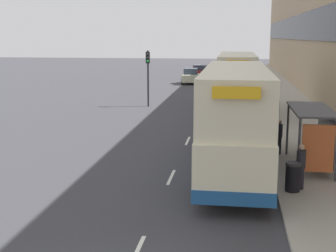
% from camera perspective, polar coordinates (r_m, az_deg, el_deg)
% --- Properties ---
extents(pavement, '(5.00, 93.00, 0.14)m').
position_cam_1_polar(pavement, '(47.37, 13.03, 3.97)').
color(pavement, '#A39E93').
rests_on(pavement, ground_plane).
extents(terrace_facade, '(3.10, 93.00, 14.45)m').
position_cam_1_polar(terrace_facade, '(47.60, 18.31, 12.37)').
color(terrace_facade, tan).
rests_on(terrace_facade, ground_plane).
extents(lane_mark_0, '(0.12, 2.00, 0.01)m').
position_cam_1_polar(lane_mark_0, '(12.68, -3.82, -15.09)').
color(lane_mark_0, silver).
rests_on(lane_mark_0, ground_plane).
extents(lane_mark_1, '(0.12, 2.00, 0.01)m').
position_cam_1_polar(lane_mark_1, '(18.83, 0.38, -6.25)').
color(lane_mark_1, silver).
rests_on(lane_mark_1, ground_plane).
extents(lane_mark_2, '(0.12, 2.00, 0.01)m').
position_cam_1_polar(lane_mark_2, '(25.25, 2.43, -1.81)').
color(lane_mark_2, silver).
rests_on(lane_mark_2, ground_plane).
extents(lane_mark_3, '(0.12, 2.00, 0.01)m').
position_cam_1_polar(lane_mark_3, '(31.78, 3.63, 0.82)').
color(lane_mark_3, silver).
rests_on(lane_mark_3, ground_plane).
extents(lane_mark_4, '(0.12, 2.00, 0.01)m').
position_cam_1_polar(lane_mark_4, '(38.36, 4.42, 2.55)').
color(lane_mark_4, silver).
rests_on(lane_mark_4, ground_plane).
extents(lane_mark_5, '(0.12, 2.00, 0.01)m').
position_cam_1_polar(lane_mark_5, '(44.97, 4.98, 3.77)').
color(lane_mark_5, silver).
rests_on(lane_mark_5, ground_plane).
extents(lane_mark_6, '(0.12, 2.00, 0.01)m').
position_cam_1_polar(lane_mark_6, '(51.60, 5.40, 4.68)').
color(lane_mark_6, silver).
rests_on(lane_mark_6, ground_plane).
extents(lane_mark_7, '(0.12, 2.00, 0.01)m').
position_cam_1_polar(lane_mark_7, '(58.24, 5.72, 5.38)').
color(lane_mark_7, silver).
rests_on(lane_mark_7, ground_plane).
extents(bus_shelter, '(1.60, 4.20, 2.48)m').
position_cam_1_polar(bus_shelter, '(20.02, 17.62, -0.22)').
color(bus_shelter, '#4C4C51').
rests_on(bus_shelter, ground_plane).
extents(double_decker_bus_near, '(2.85, 11.24, 4.30)m').
position_cam_1_polar(double_decker_bus_near, '(19.45, 8.18, 1.10)').
color(double_decker_bus_near, beige).
rests_on(double_decker_bus_near, ground_plane).
extents(double_decker_bus_ahead, '(2.85, 10.63, 4.30)m').
position_cam_1_polar(double_decker_bus_ahead, '(34.23, 8.37, 5.30)').
color(double_decker_bus_ahead, beige).
rests_on(double_decker_bus_ahead, ground_plane).
extents(car_0, '(1.91, 3.87, 1.85)m').
position_cam_1_polar(car_0, '(61.77, 3.81, 6.56)').
color(car_0, maroon).
rests_on(car_0, ground_plane).
extents(car_1, '(1.95, 3.85, 1.81)m').
position_cam_1_polar(car_1, '(55.70, 2.79, 6.08)').
color(car_1, '#B7B799').
rests_on(car_1, ground_plane).
extents(car_2, '(2.02, 4.01, 1.83)m').
position_cam_1_polar(car_2, '(65.06, 8.41, 6.68)').
color(car_2, '#B7B799').
rests_on(car_2, ground_plane).
extents(pedestrian_at_shelter, '(0.32, 0.32, 1.64)m').
position_cam_1_polar(pedestrian_at_shelter, '(17.44, 15.88, -4.75)').
color(pedestrian_at_shelter, '#23232D').
rests_on(pedestrian_at_shelter, ground_plane).
extents(pedestrian_1, '(0.32, 0.32, 1.63)m').
position_cam_1_polar(pedestrian_1, '(22.37, 13.36, -1.23)').
color(pedestrian_1, '#23232D').
rests_on(pedestrian_1, ground_plane).
extents(litter_bin, '(0.55, 0.55, 1.05)m').
position_cam_1_polar(litter_bin, '(17.21, 14.98, -5.99)').
color(litter_bin, black).
rests_on(litter_bin, ground_plane).
extents(traffic_light_far_kerb, '(0.30, 0.32, 4.45)m').
position_cam_1_polar(traffic_light_far_kerb, '(37.27, -2.46, 6.98)').
color(traffic_light_far_kerb, black).
rests_on(traffic_light_far_kerb, ground_plane).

